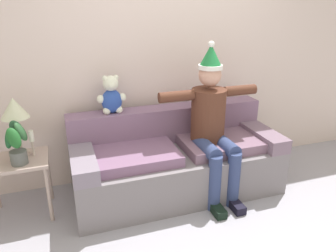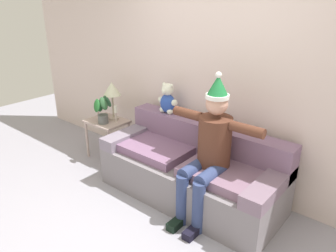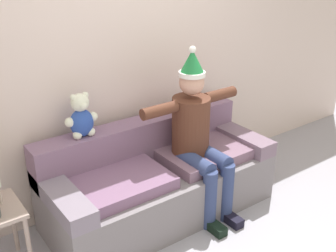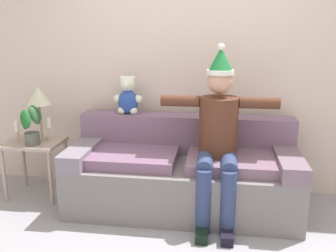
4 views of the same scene
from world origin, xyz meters
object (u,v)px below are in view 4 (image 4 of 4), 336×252
(person_seated, at_px, (218,133))
(candle_short, at_px, (49,126))
(table_lamp, at_px, (39,98))
(potted_plant, at_px, (31,125))
(side_table, at_px, (35,151))
(couch, at_px, (183,173))
(candle_tall, at_px, (17,129))
(teddy_bear, at_px, (128,97))

(person_seated, distance_m, candle_short, 1.68)
(table_lamp, bearing_deg, person_seated, -9.08)
(potted_plant, distance_m, candle_short, 0.18)
(person_seated, xyz_separation_m, potted_plant, (-1.77, 0.10, -0.01))
(side_table, bearing_deg, person_seated, -6.13)
(person_seated, xyz_separation_m, candle_short, (-1.66, 0.23, -0.06))
(side_table, height_order, table_lamp, table_lamp)
(side_table, xyz_separation_m, candle_short, (0.15, 0.04, 0.25))
(couch, relative_size, person_seated, 1.36)
(person_seated, xyz_separation_m, table_lamp, (-1.76, 0.28, 0.21))
(couch, distance_m, candle_tall, 1.69)
(side_table, bearing_deg, potted_plant, -65.62)
(person_seated, relative_size, teddy_bear, 4.02)
(side_table, xyz_separation_m, table_lamp, (0.05, 0.09, 0.52))
(table_lamp, relative_size, candle_short, 2.24)
(table_lamp, bearing_deg, potted_plant, -91.30)
(person_seated, distance_m, candle_tall, 1.97)
(teddy_bear, bearing_deg, couch, -24.21)
(person_seated, relative_size, candle_tall, 7.50)
(candle_tall, height_order, candle_short, candle_short)
(potted_plant, bearing_deg, candle_tall, 158.71)
(candle_tall, bearing_deg, couch, -0.45)
(couch, distance_m, teddy_bear, 0.92)
(couch, bearing_deg, candle_short, 176.89)
(person_seated, bearing_deg, teddy_bear, 154.78)
(table_lamp, bearing_deg, couch, -4.76)
(side_table, distance_m, candle_short, 0.29)
(person_seated, height_order, table_lamp, person_seated)
(person_seated, bearing_deg, candle_short, 171.96)
(candle_tall, distance_m, candle_short, 0.31)
(person_seated, height_order, side_table, person_seated)
(candle_tall, relative_size, candle_short, 0.86)
(teddy_bear, relative_size, candle_short, 1.60)
(couch, height_order, candle_tall, couch)
(person_seated, xyz_separation_m, side_table, (-1.81, 0.19, -0.31))
(person_seated, height_order, teddy_bear, person_seated)
(person_seated, relative_size, side_table, 2.70)
(table_lamp, height_order, candle_tall, table_lamp)
(teddy_bear, xyz_separation_m, side_table, (-0.91, -0.23, -0.53))
(teddy_bear, bearing_deg, potted_plant, -159.61)
(teddy_bear, distance_m, side_table, 1.08)
(person_seated, distance_m, side_table, 1.85)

